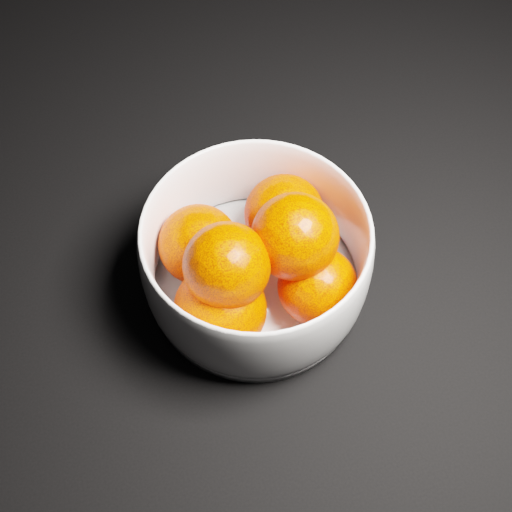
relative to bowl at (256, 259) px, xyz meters
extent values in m
cylinder|color=white|center=(0.00, 0.00, -0.04)|extent=(0.18, 0.18, 0.01)
sphere|color=#FF3700|center=(0.04, 0.04, 0.00)|extent=(0.07, 0.07, 0.07)
sphere|color=#FF3700|center=(-0.04, 0.03, 0.00)|extent=(0.07, 0.07, 0.07)
sphere|color=#FF3700|center=(-0.04, -0.04, 0.00)|extent=(0.08, 0.08, 0.08)
sphere|color=#FF3700|center=(0.04, -0.04, 0.00)|extent=(0.07, 0.07, 0.07)
sphere|color=#FF3700|center=(-0.03, -0.02, 0.04)|extent=(0.07, 0.07, 0.07)
sphere|color=#FF3700|center=(0.03, -0.01, 0.04)|extent=(0.07, 0.07, 0.07)
camera|label=1|loc=(-0.09, -0.30, 0.50)|focal=50.00mm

